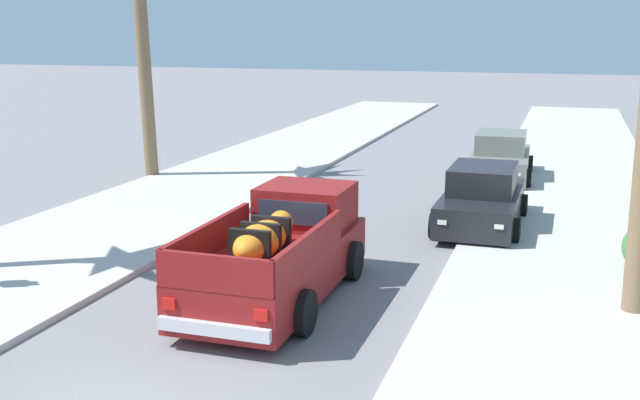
{
  "coord_description": "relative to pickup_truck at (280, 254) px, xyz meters",
  "views": [
    {
      "loc": [
        5.04,
        -6.44,
        4.79
      ],
      "look_at": [
        0.1,
        8.69,
        1.2
      ],
      "focal_mm": 42.84,
      "sensor_mm": 36.0,
      "label": 1
    }
  ],
  "objects": [
    {
      "name": "car_left_mid",
      "position": [
        2.79,
        12.44,
        -0.1
      ],
      "size": [
        2.13,
        4.3,
        1.54
      ],
      "color": "slate",
      "rests_on": "ground"
    },
    {
      "name": "car_right_near",
      "position": [
        2.92,
        6.1,
        -0.1
      ],
      "size": [
        2.04,
        4.27,
        1.54
      ],
      "color": "black",
      "rests_on": "ground"
    },
    {
      "name": "curb_left",
      "position": [
        -4.54,
        6.09,
        -0.76
      ],
      "size": [
        0.16,
        60.0,
        0.1
      ],
      "primitive_type": "cube",
      "color": "silver",
      "rests_on": "ground"
    },
    {
      "name": "pickup_truck",
      "position": [
        0.0,
        0.0,
        0.0
      ],
      "size": [
        2.22,
        5.21,
        1.8
      ],
      "color": "maroon",
      "rests_on": "ground"
    },
    {
      "name": "curb_right",
      "position": [
        4.03,
        6.09,
        -0.76
      ],
      "size": [
        0.16,
        60.0,
        0.1
      ],
      "primitive_type": "cube",
      "color": "silver",
      "rests_on": "ground"
    },
    {
      "name": "sidewalk_left",
      "position": [
        -5.61,
        6.09,
        -0.75
      ],
      "size": [
        4.94,
        60.0,
        0.12
      ],
      "primitive_type": "cube",
      "color": "beige",
      "rests_on": "ground"
    },
    {
      "name": "sidewalk_right",
      "position": [
        5.1,
        6.09,
        -0.75
      ],
      "size": [
        4.94,
        60.0,
        0.12
      ],
      "primitive_type": "cube",
      "color": "beige",
      "rests_on": "ground"
    }
  ]
}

